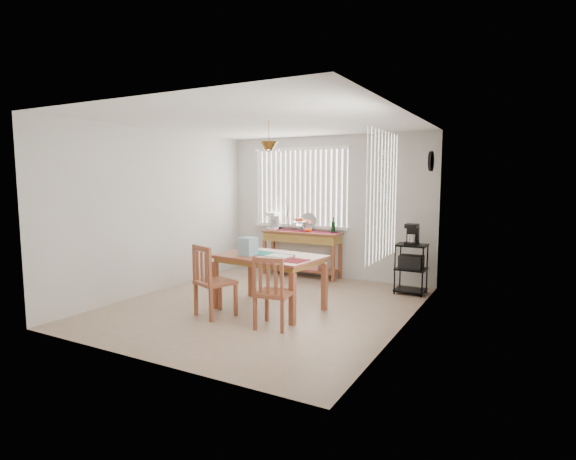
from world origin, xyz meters
The scene contains 10 objects.
ground centered at (0.00, 0.00, -0.01)m, with size 4.00×4.50×0.01m, color tan.
room_shell centered at (0.00, 0.02, 1.69)m, with size 4.20×4.70×2.70m.
sideboard centered at (-0.40, 2.02, 0.64)m, with size 1.51×0.43×0.85m.
sideboard_items centered at (-0.67, 2.03, 0.98)m, with size 1.44×0.36×0.65m.
wire_cart centered at (1.69, 1.71, 0.48)m, with size 0.47×0.37×0.79m.
cart_items centered at (1.69, 1.72, 0.94)m, with size 0.19×0.22×0.33m.
dining_table centered at (0.16, -0.10, 0.68)m, with size 1.52×1.06×0.77m.
table_items centered at (0.01, -0.20, 0.86)m, with size 1.10×0.62×0.25m.
chair_left centered at (-0.33, -0.74, 0.47)m, with size 0.57×0.57×0.96m.
chair_right centered at (0.61, -0.78, 0.44)m, with size 0.47×0.47×0.90m.
Camera 1 is at (3.32, -5.37, 1.83)m, focal length 28.00 mm.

